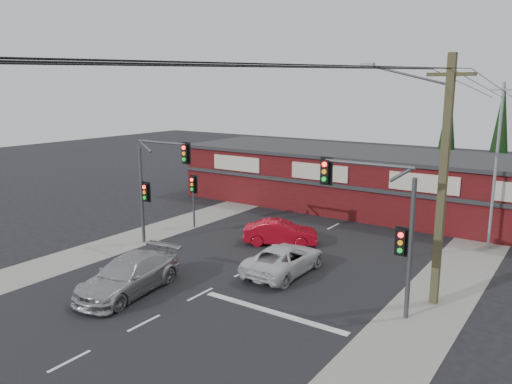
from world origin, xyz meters
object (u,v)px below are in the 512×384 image
Objects in this scene: shop_building at (356,179)px; utility_pole at (440,174)px; red_sedan at (281,232)px; silver_suv at (129,275)px; white_suv at (284,259)px.

utility_pole is (9.36, -14.00, 3.26)m from shop_building.
red_sedan is at bearing 161.00° from utility_pole.
shop_building is at bearing 77.64° from silver_suv.
white_suv is at bearing -175.58° from utility_pole.
silver_suv is at bearing -150.19° from utility_pole.
shop_building reaches higher than white_suv.
utility_pole is (9.24, -3.18, 4.71)m from red_sedan.
red_sedan is at bearing -56.52° from white_suv.
utility_pole reaches higher than silver_suv.
utility_pole is (11.06, 6.34, 4.61)m from silver_suv.
white_suv is 1.19× the size of red_sedan.
white_suv is at bearing 45.80° from silver_suv.
utility_pole is at bearing -176.11° from white_suv.
white_suv is 0.49× the size of utility_pole.
silver_suv is 13.56m from utility_pole.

